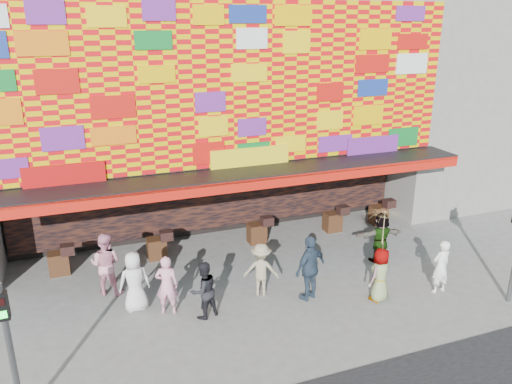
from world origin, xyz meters
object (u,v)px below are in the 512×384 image
ped_a (135,281)px  ped_f (381,237)px  ped_d (261,270)px  parasol (385,227)px  ped_c (204,290)px  ped_b (167,285)px  ped_e (310,268)px  signal_left (8,338)px  ped_h (441,266)px  ped_i (106,264)px  ped_g (380,275)px

ped_a → ped_f: (7.79, 0.18, -0.01)m
ped_d → parasol: (2.97, -1.43, 1.42)m
ped_c → ped_d: 1.89m
ped_b → ped_f: 7.05m
ped_b → ped_e: ped_e is taller
signal_left → ped_d: size_ratio=1.92×
ped_h → ped_i: 9.49m
ped_b → parasol: (5.64, -1.41, 1.37)m
ped_b → ped_h: ped_b is taller
ped_i → ped_b: bearing=156.3°
ped_g → parasol: size_ratio=0.80×
ped_e → ped_f: (3.17, 1.31, -0.12)m
ped_c → ped_i: (-2.26, 2.16, 0.13)m
ped_b → ped_g: ped_b is taller
parasol → ped_a: bearing=163.7°
ped_e → ped_g: (1.79, -0.75, -0.17)m
ped_d → parasol: parasol is taller
ped_e → ped_g: 1.94m
ped_a → ped_f: 7.80m
ped_e → ped_f: bearing=179.6°
ped_d → ped_h: (4.84, -1.65, 0.02)m
ped_e → ped_h: size_ratio=1.19×
ped_e → ped_b: bearing=-32.6°
ped_a → ped_e: size_ratio=0.89×
signal_left → ped_i: bearing=65.5°
ped_f → parasol: size_ratio=0.85×
ped_b → signal_left: bearing=59.1°
ped_i → ped_d: bearing=-176.1°
signal_left → ped_c: bearing=27.6°
signal_left → ped_g: 9.21m
signal_left → ped_h: 11.02m
ped_i → parasol: bearing=-177.8°
ped_c → ped_i: 3.13m
signal_left → ped_a: (2.64, 3.22, -1.02)m
ped_d → ped_g: 3.30m
ped_c → ped_e: (3.00, -0.14, 0.16)m
ped_i → parasol: size_ratio=0.95×
ped_f → ped_i: (-8.43, 0.99, 0.09)m
ped_b → ped_h: 7.68m
ped_g → ped_i: bearing=-44.6°
ped_d → ped_f: (4.36, 0.63, 0.05)m
signal_left → ped_d: (6.08, 2.77, -1.08)m
ped_a → ped_i: bearing=-63.6°
ped_f → ped_b: bearing=13.2°
ped_c → parasol: parasol is taller
signal_left → ped_a: size_ratio=1.78×
ped_a → ped_e: 4.76m
ped_d → signal_left: bearing=49.3°
ped_e → ped_d: bearing=-52.7°
signal_left → ped_c: size_ratio=1.90×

